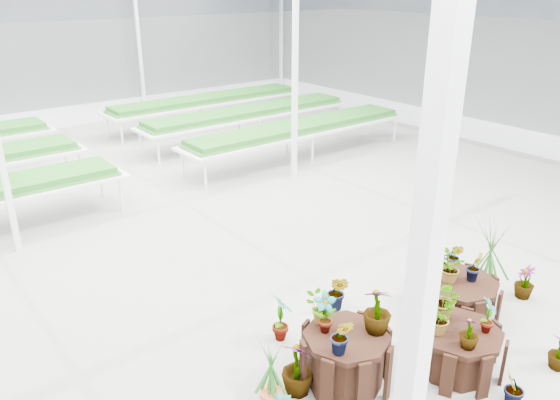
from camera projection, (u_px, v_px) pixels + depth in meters
ground_plane at (310, 290)px, 7.96m from camera, size 24.00×24.00×0.00m
greenhouse_shell at (314, 141)px, 7.12m from camera, size 18.00×24.00×4.50m
steel_frame at (314, 141)px, 7.12m from camera, size 18.00×24.00×4.50m
nursery_benches at (112, 150)px, 13.05m from camera, size 16.00×7.00×0.84m
plinth_tall at (345, 360)px, 5.97m from camera, size 1.28×1.28×0.67m
plinth_mid at (457, 350)px, 6.25m from camera, size 1.30×1.30×0.53m
plinth_low at (457, 296)px, 7.34m from camera, size 1.38×1.38×0.49m
nursery_plants at (408, 311)px, 6.49m from camera, size 4.72×3.03×1.34m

